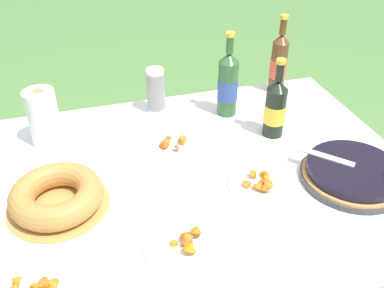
% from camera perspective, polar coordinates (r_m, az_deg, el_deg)
% --- Properties ---
extents(garden_table, '(1.41, 1.10, 0.75)m').
position_cam_1_polar(garden_table, '(1.49, 1.53, -6.18)').
color(garden_table, '#A87A47').
rests_on(garden_table, ground_plane).
extents(tablecloth, '(1.42, 1.11, 0.10)m').
position_cam_1_polar(tablecloth, '(1.45, 1.57, -4.39)').
color(tablecloth, white).
rests_on(tablecloth, garden_table).
extents(berry_tart, '(0.33, 0.33, 0.06)m').
position_cam_1_polar(berry_tart, '(1.49, 20.62, -3.69)').
color(berry_tart, '#38383D').
rests_on(berry_tart, tablecloth).
extents(serving_knife, '(0.27, 0.29, 0.01)m').
position_cam_1_polar(serving_knife, '(1.47, 21.99, -2.95)').
color(serving_knife, silver).
rests_on(serving_knife, berry_tart).
extents(bundt_cake, '(0.31, 0.31, 0.08)m').
position_cam_1_polar(bundt_cake, '(1.35, -17.61, -6.60)').
color(bundt_cake, tan).
rests_on(bundt_cake, tablecloth).
extents(cup_stack, '(0.07, 0.07, 0.19)m').
position_cam_1_polar(cup_stack, '(1.74, -4.86, 7.09)').
color(cup_stack, white).
rests_on(cup_stack, tablecloth).
extents(cider_bottle_green, '(0.08, 0.08, 0.34)m').
position_cam_1_polar(cider_bottle_green, '(1.71, 4.79, 7.93)').
color(cider_bottle_green, '#2D562D').
rests_on(cider_bottle_green, tablecloth).
extents(cider_bottle_amber, '(0.07, 0.07, 0.34)m').
position_cam_1_polar(cider_bottle_amber, '(1.92, 11.48, 10.53)').
color(cider_bottle_amber, brown).
rests_on(cider_bottle_amber, tablecloth).
extents(juice_bottle_red, '(0.08, 0.08, 0.31)m').
position_cam_1_polar(juice_bottle_red, '(1.61, 11.04, 4.72)').
color(juice_bottle_red, black).
rests_on(juice_bottle_red, tablecloth).
extents(snack_plate_near, '(0.21, 0.21, 0.05)m').
position_cam_1_polar(snack_plate_near, '(1.40, 9.15, -5.18)').
color(snack_plate_near, white).
rests_on(snack_plate_near, tablecloth).
extents(snack_plate_left, '(0.24, 0.24, 0.06)m').
position_cam_1_polar(snack_plate_left, '(1.20, -0.86, -12.82)').
color(snack_plate_left, white).
rests_on(snack_plate_left, tablecloth).
extents(snack_plate_right, '(0.20, 0.20, 0.06)m').
position_cam_1_polar(snack_plate_right, '(1.56, -3.08, -0.05)').
color(snack_plate_right, white).
rests_on(snack_plate_right, tablecloth).
extents(paper_towel_roll, '(0.11, 0.11, 0.21)m').
position_cam_1_polar(paper_towel_roll, '(1.62, -19.19, 3.34)').
color(paper_towel_roll, white).
rests_on(paper_towel_roll, tablecloth).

